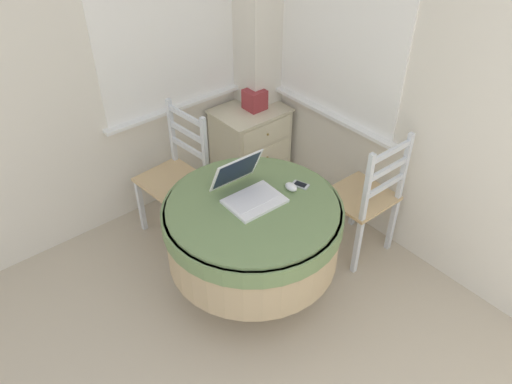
% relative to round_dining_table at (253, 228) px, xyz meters
% --- Properties ---
extents(corner_room_shell, '(4.28, 5.23, 2.55)m').
position_rel_round_dining_table_xyz_m(corner_room_shell, '(0.28, 0.02, 0.73)').
color(corner_room_shell, silver).
rests_on(corner_room_shell, ground_plane).
extents(round_dining_table, '(1.06, 1.06, 0.73)m').
position_rel_round_dining_table_xyz_m(round_dining_table, '(0.00, 0.00, 0.00)').
color(round_dining_table, '#4C3D2D').
rests_on(round_dining_table, ground_plane).
extents(laptop, '(0.33, 0.36, 0.24)m').
position_rel_round_dining_table_xyz_m(laptop, '(0.03, 0.07, 0.23)').
color(laptop, white).
rests_on(laptop, round_dining_table).
extents(computer_mouse, '(0.06, 0.09, 0.04)m').
position_rel_round_dining_table_xyz_m(computer_mouse, '(0.27, -0.04, 0.20)').
color(computer_mouse, white).
rests_on(computer_mouse, round_dining_table).
extents(cell_phone, '(0.09, 0.11, 0.01)m').
position_rel_round_dining_table_xyz_m(cell_phone, '(0.34, -0.04, 0.18)').
color(cell_phone, '#B2B7BC').
rests_on(cell_phone, round_dining_table).
extents(dining_chair_near_back_window, '(0.43, 0.45, 0.96)m').
position_rel_round_dining_table_xyz_m(dining_chair_near_back_window, '(-0.01, 0.84, -0.08)').
color(dining_chair_near_back_window, tan).
rests_on(dining_chair_near_back_window, ground_plane).
extents(dining_chair_near_right_window, '(0.42, 0.40, 0.96)m').
position_rel_round_dining_table_xyz_m(dining_chair_near_right_window, '(0.83, -0.18, -0.08)').
color(dining_chair_near_right_window, tan).
rests_on(dining_chair_near_right_window, ground_plane).
extents(corner_cabinet, '(0.56, 0.45, 0.66)m').
position_rel_round_dining_table_xyz_m(corner_cabinet, '(0.80, 1.00, -0.22)').
color(corner_cabinet, beige).
rests_on(corner_cabinet, ground_plane).
extents(storage_box, '(0.15, 0.15, 0.16)m').
position_rel_round_dining_table_xyz_m(storage_box, '(0.84, 0.99, 0.19)').
color(storage_box, '#9E3338').
rests_on(storage_box, corner_cabinet).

